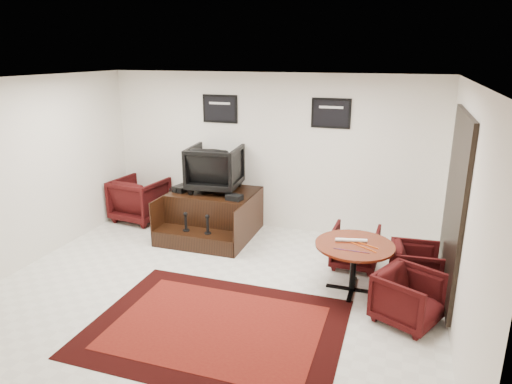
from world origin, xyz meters
TOP-DOWN VIEW (x-y plane):
  - ground at (0.00, 0.00)m, footprint 6.00×6.00m
  - room_shell at (0.41, 0.12)m, footprint 6.02×5.02m
  - area_rug at (0.40, -0.87)m, footprint 2.94×2.20m
  - shine_podium at (-0.82, 1.84)m, footprint 1.49×1.53m
  - shine_chair at (-0.82, 1.99)m, footprint 0.93×0.88m
  - shoes_pair at (-1.36, 1.74)m, footprint 0.29×0.33m
  - polish_kit at (-0.30, 1.57)m, footprint 0.29×0.22m
  - umbrella_black at (-1.70, 1.73)m, footprint 0.31×0.12m
  - umbrella_hooked at (-1.66, 1.81)m, footprint 0.31×0.12m
  - armchair_side at (-2.43, 2.06)m, footprint 0.98×0.94m
  - meeting_table at (1.81, 0.54)m, footprint 1.05×1.05m
  - table_chair_back at (1.75, 1.31)m, footprint 0.69×0.65m
  - table_chair_window at (2.61, 0.90)m, footprint 0.66×0.70m
  - table_chair_corner at (2.53, -0.03)m, footprint 0.88×0.90m
  - paper_roll at (1.75, 0.59)m, footprint 0.42×0.14m
  - table_clutter at (1.88, 0.46)m, footprint 0.55×0.39m

SIDE VIEW (x-z plane):
  - ground at x=0.00m, z-range 0.00..0.00m
  - area_rug at x=0.40m, z-range 0.00..0.01m
  - table_chair_window at x=2.61m, z-range 0.00..0.67m
  - table_chair_back at x=1.75m, z-range 0.00..0.69m
  - shine_podium at x=-0.82m, z-range -0.03..0.74m
  - table_chair_corner at x=2.53m, z-range 0.00..0.71m
  - umbrella_hooked at x=-1.66m, z-range 0.00..0.84m
  - umbrella_black at x=-1.70m, z-range 0.00..0.84m
  - armchair_side at x=-2.43m, z-range 0.00..0.91m
  - meeting_table at x=1.81m, z-range 0.26..0.94m
  - table_clutter at x=1.88m, z-range 0.68..0.70m
  - paper_roll at x=1.75m, z-range 0.69..0.74m
  - polish_kit at x=-0.30m, z-range 0.77..0.86m
  - shoes_pair at x=-1.36m, z-range 0.77..0.87m
  - shine_chair at x=-0.82m, z-range 0.77..1.66m
  - room_shell at x=0.41m, z-range 0.38..3.19m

